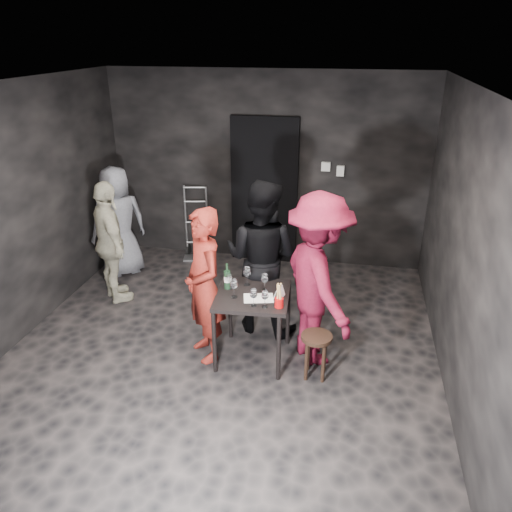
% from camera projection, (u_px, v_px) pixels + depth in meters
% --- Properties ---
extents(floor, '(4.50, 5.00, 0.02)m').
position_uv_depth(floor, '(223.00, 350.00, 5.36)').
color(floor, black).
rests_on(floor, ground).
extents(ceiling, '(4.50, 5.00, 0.02)m').
position_uv_depth(ceiling, '(214.00, 87.00, 4.26)').
color(ceiling, silver).
rests_on(ceiling, ground).
extents(wall_back, '(4.50, 0.04, 2.70)m').
position_uv_depth(wall_back, '(265.00, 170.00, 7.04)').
color(wall_back, black).
rests_on(wall_back, ground).
extents(wall_front, '(4.50, 0.04, 2.70)m').
position_uv_depth(wall_front, '(91.00, 408.00, 2.57)').
color(wall_front, black).
rests_on(wall_front, ground).
extents(wall_left, '(0.04, 5.00, 2.70)m').
position_uv_depth(wall_left, '(11.00, 218.00, 5.21)').
color(wall_left, black).
rests_on(wall_left, ground).
extents(wall_right, '(0.04, 5.00, 2.70)m').
position_uv_depth(wall_right, '(465.00, 252.00, 4.41)').
color(wall_right, black).
rests_on(wall_right, ground).
extents(doorway, '(0.95, 0.10, 2.10)m').
position_uv_depth(doorway, '(264.00, 191.00, 7.11)').
color(doorway, black).
rests_on(doorway, ground).
extents(wallbox_upper, '(0.12, 0.06, 0.12)m').
position_uv_depth(wallbox_upper, '(326.00, 166.00, 6.81)').
color(wallbox_upper, '#B7B7B2').
rests_on(wallbox_upper, wall_back).
extents(wallbox_lower, '(0.10, 0.06, 0.14)m').
position_uv_depth(wallbox_lower, '(340.00, 171.00, 6.79)').
color(wallbox_lower, '#B7B7B2').
rests_on(wallbox_lower, wall_back).
extents(hand_truck, '(0.37, 0.32, 1.10)m').
position_uv_depth(hand_truck, '(197.00, 244.00, 7.51)').
color(hand_truck, '#B2B2B7').
rests_on(hand_truck, floor).
extents(tasting_table, '(0.72, 0.72, 0.75)m').
position_uv_depth(tasting_table, '(253.00, 302.00, 5.00)').
color(tasting_table, black).
rests_on(tasting_table, floor).
extents(stool, '(0.30, 0.30, 0.47)m').
position_uv_depth(stool, '(316.00, 345.00, 4.82)').
color(stool, black).
rests_on(stool, floor).
extents(server_red, '(0.72, 0.76, 1.75)m').
position_uv_depth(server_red, '(204.00, 280.00, 4.95)').
color(server_red, maroon).
rests_on(server_red, floor).
extents(woman_black, '(1.09, 0.75, 2.04)m').
position_uv_depth(woman_black, '(261.00, 246.00, 5.38)').
color(woman_black, black).
rests_on(woman_black, floor).
extents(man_maroon, '(1.24, 1.51, 2.13)m').
position_uv_depth(man_maroon, '(319.00, 265.00, 4.82)').
color(man_maroon, maroon).
rests_on(man_maroon, floor).
extents(bystander_cream, '(0.95, 0.99, 1.59)m').
position_uv_depth(bystander_cream, '(110.00, 241.00, 6.08)').
color(bystander_cream, beige).
rests_on(bystander_cream, floor).
extents(bystander_grey, '(0.84, 0.82, 1.56)m').
position_uv_depth(bystander_grey, '(119.00, 221.00, 6.78)').
color(bystander_grey, gray).
rests_on(bystander_grey, floor).
extents(tasting_mat, '(0.32, 0.25, 0.00)m').
position_uv_depth(tasting_mat, '(259.00, 298.00, 4.87)').
color(tasting_mat, white).
rests_on(tasting_mat, tasting_table).
extents(wine_glass_a, '(0.10, 0.10, 0.21)m').
position_uv_depth(wine_glass_a, '(234.00, 288.00, 4.85)').
color(wine_glass_a, white).
rests_on(wine_glass_a, tasting_table).
extents(wine_glass_b, '(0.08, 0.08, 0.19)m').
position_uv_depth(wine_glass_b, '(229.00, 280.00, 5.01)').
color(wine_glass_b, white).
rests_on(wine_glass_b, tasting_table).
extents(wine_glass_c, '(0.10, 0.10, 0.22)m').
position_uv_depth(wine_glass_c, '(247.00, 275.00, 5.08)').
color(wine_glass_c, white).
rests_on(wine_glass_c, tasting_table).
extents(wine_glass_d, '(0.10, 0.10, 0.19)m').
position_uv_depth(wine_glass_d, '(254.00, 297.00, 4.69)').
color(wine_glass_d, white).
rests_on(wine_glass_d, tasting_table).
extents(wine_glass_e, '(0.09, 0.09, 0.18)m').
position_uv_depth(wine_glass_e, '(265.00, 298.00, 4.68)').
color(wine_glass_e, white).
rests_on(wine_glass_e, tasting_table).
extents(wine_glass_f, '(0.09, 0.09, 0.19)m').
position_uv_depth(wine_glass_f, '(265.00, 282.00, 4.99)').
color(wine_glass_f, white).
rests_on(wine_glass_f, tasting_table).
extents(wine_bottle, '(0.07, 0.07, 0.28)m').
position_uv_depth(wine_bottle, '(227.00, 279.00, 5.02)').
color(wine_bottle, black).
rests_on(wine_bottle, tasting_table).
extents(breadstick_cup, '(0.08, 0.08, 0.26)m').
position_uv_depth(breadstick_cup, '(279.00, 296.00, 4.67)').
color(breadstick_cup, '#BA0A0C').
rests_on(breadstick_cup, tasting_table).
extents(reserved_card, '(0.11, 0.16, 0.11)m').
position_uv_depth(reserved_card, '(278.00, 292.00, 4.87)').
color(reserved_card, white).
rests_on(reserved_card, tasting_table).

